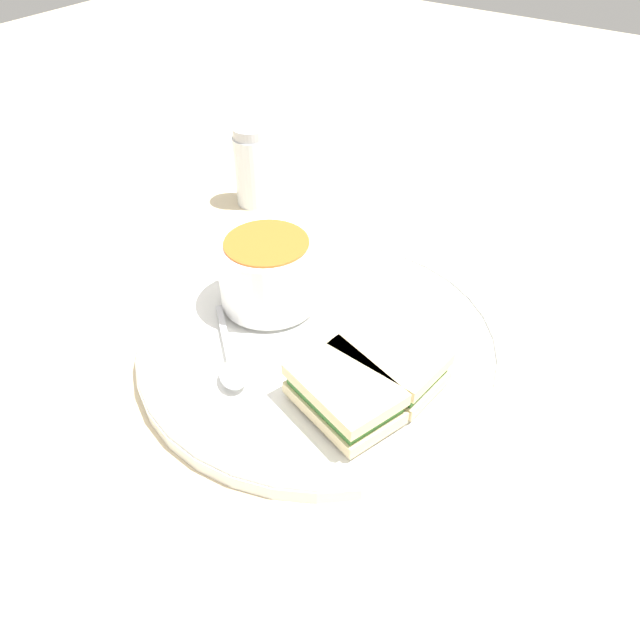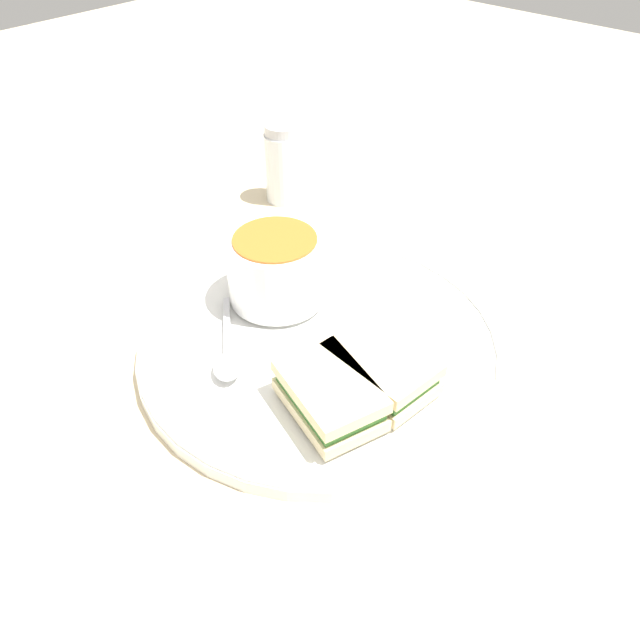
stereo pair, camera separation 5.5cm
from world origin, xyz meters
TOP-DOWN VIEW (x-y plane):
  - ground_plane at (0.00, 0.00)m, footprint 2.40×2.40m
  - plate at (0.00, 0.00)m, footprint 0.33×0.33m
  - soup_bowl at (-0.07, 0.02)m, footprint 0.09×0.09m
  - spoon at (-0.03, -0.08)m, footprint 0.10×0.09m
  - sandwich_half_near at (0.06, -0.06)m, footprint 0.10×0.08m
  - sandwich_half_far at (0.08, -0.01)m, footprint 0.09×0.07m
  - salt_shaker at (-0.22, 0.18)m, footprint 0.04×0.04m

SIDE VIEW (x-z plane):
  - ground_plane at x=0.00m, z-range 0.00..0.00m
  - plate at x=0.00m, z-range 0.00..0.02m
  - spoon at x=-0.03m, z-range 0.02..0.03m
  - sandwich_half_near at x=0.06m, z-range 0.02..0.05m
  - sandwich_half_far at x=0.08m, z-range 0.02..0.05m
  - salt_shaker at x=-0.22m, z-range 0.00..0.10m
  - soup_bowl at x=-0.07m, z-range 0.02..0.08m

